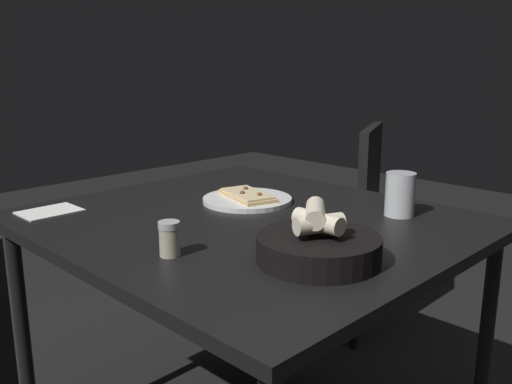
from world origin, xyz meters
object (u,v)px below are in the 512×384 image
pizza_plate (247,199)px  bread_basket (318,245)px  pepper_shaker (170,241)px  chair_near (341,216)px  dining_table (248,238)px  beer_glass (400,197)px

pizza_plate → bread_basket: bearing=62.2°
pepper_shaker → chair_near: (-1.21, -0.41, -0.28)m
dining_table → chair_near: (-0.88, -0.32, -0.18)m
pepper_shaker → chair_near: size_ratio=0.09×
bread_basket → chair_near: chair_near is taller
pizza_plate → pepper_shaker: (0.45, 0.22, 0.02)m
pizza_plate → bread_basket: (0.25, 0.47, 0.03)m
pepper_shaker → dining_table: bearing=-164.2°
pizza_plate → pepper_shaker: pepper_shaker is taller
dining_table → bread_basket: size_ratio=4.23×
pizza_plate → pepper_shaker: 0.50m
bread_basket → dining_table: bearing=-110.6°
pizza_plate → beer_glass: beer_glass is taller
dining_table → chair_near: chair_near is taller
pizza_plate → pepper_shaker: bearing=25.7°
dining_table → beer_glass: beer_glass is taller
pizza_plate → chair_near: chair_near is taller
pizza_plate → beer_glass: 0.45m
beer_glass → pizza_plate: bearing=-64.5°
beer_glass → pepper_shaker: beer_glass is taller
dining_table → pepper_shaker: size_ratio=14.41×
bread_basket → pepper_shaker: size_ratio=3.41×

